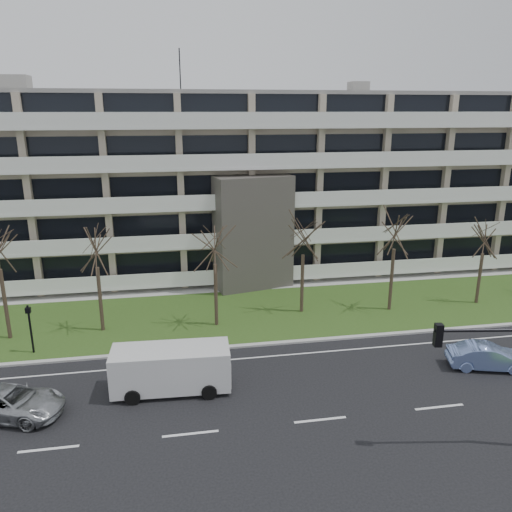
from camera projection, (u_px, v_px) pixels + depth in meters
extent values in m
plane|color=black|center=(320.00, 420.00, 23.18)|extent=(160.00, 160.00, 0.00)
cube|color=#2F501A|center=(266.00, 312.00, 35.46)|extent=(90.00, 10.00, 0.06)
cube|color=#B2B2AD|center=(282.00, 343.00, 30.72)|extent=(90.00, 0.35, 0.12)
cube|color=#B2B2AD|center=(253.00, 286.00, 40.65)|extent=(90.00, 2.00, 0.08)
cube|color=white|center=(288.00, 355.00, 29.32)|extent=(90.00, 0.12, 0.01)
cube|color=tan|center=(240.00, 183.00, 45.16)|extent=(60.00, 12.00, 15.00)
cube|color=gray|center=(239.00, 94.00, 43.00)|extent=(60.50, 12.50, 0.30)
cube|color=#4C4742|center=(253.00, 233.00, 39.39)|extent=(6.39, 3.69, 9.00)
cube|color=black|center=(254.00, 264.00, 39.91)|extent=(4.92, 1.19, 3.50)
cube|color=gray|center=(16.00, 83.00, 39.79)|extent=(2.00, 2.00, 1.20)
cylinder|color=black|center=(180.00, 70.00, 41.64)|extent=(0.10, 0.10, 3.50)
cube|color=black|center=(251.00, 258.00, 40.99)|extent=(58.00, 0.10, 1.80)
cube|color=white|center=(253.00, 278.00, 40.77)|extent=(58.00, 1.40, 0.22)
cube|color=white|center=(254.00, 274.00, 39.99)|extent=(58.00, 0.08, 1.00)
cube|color=black|center=(251.00, 223.00, 40.15)|extent=(58.00, 0.10, 1.80)
cube|color=white|center=(253.00, 243.00, 39.93)|extent=(58.00, 1.40, 0.22)
cube|color=white|center=(254.00, 238.00, 39.14)|extent=(58.00, 0.08, 1.00)
cube|color=black|center=(251.00, 186.00, 39.30)|extent=(58.00, 0.10, 1.80)
cube|color=white|center=(253.00, 206.00, 39.08)|extent=(58.00, 1.40, 0.22)
cube|color=white|center=(254.00, 200.00, 38.30)|extent=(58.00, 0.08, 1.00)
cube|color=black|center=(251.00, 147.00, 38.45)|extent=(58.00, 0.10, 1.80)
cube|color=white|center=(252.00, 167.00, 38.23)|extent=(58.00, 1.40, 0.22)
cube|color=white|center=(254.00, 160.00, 37.45)|extent=(58.00, 0.08, 1.00)
cube|color=black|center=(251.00, 106.00, 37.60)|extent=(58.00, 0.10, 1.80)
cube|color=white|center=(252.00, 127.00, 37.39)|extent=(58.00, 1.40, 0.22)
cube|color=white|center=(254.00, 119.00, 36.60)|extent=(58.00, 0.08, 1.00)
imported|color=#A9ADB1|center=(9.00, 402.00, 23.33)|extent=(5.56, 3.73, 1.42)
imported|color=#809ADE|center=(488.00, 357.00, 27.64)|extent=(4.51, 2.60, 1.41)
cube|color=silver|center=(171.00, 368.00, 25.34)|extent=(6.03, 2.48, 2.09)
cube|color=black|center=(171.00, 357.00, 25.17)|extent=(5.58, 2.29, 0.77)
cube|color=silver|center=(226.00, 367.00, 25.72)|extent=(0.48, 2.10, 1.32)
cylinder|color=black|center=(132.00, 397.00, 24.31)|extent=(0.78, 0.31, 0.77)
cylinder|color=black|center=(137.00, 374.00, 26.40)|extent=(0.78, 0.31, 0.77)
cylinder|color=black|center=(209.00, 392.00, 24.77)|extent=(0.78, 0.31, 0.77)
cylinder|color=black|center=(208.00, 370.00, 26.86)|extent=(0.78, 0.31, 0.77)
cylinder|color=black|center=(495.00, 330.00, 19.75)|extent=(4.87, 0.88, 0.13)
cube|color=black|center=(438.00, 335.00, 19.75)|extent=(0.34, 0.34, 0.94)
sphere|color=red|center=(439.00, 328.00, 19.67)|extent=(0.19, 0.19, 0.19)
sphere|color=orange|center=(438.00, 335.00, 19.75)|extent=(0.19, 0.19, 0.19)
sphere|color=green|center=(437.00, 342.00, 19.84)|extent=(0.19, 0.19, 0.19)
cylinder|color=black|center=(31.00, 330.00, 29.11)|extent=(0.12, 0.12, 3.04)
cube|color=black|center=(28.00, 310.00, 28.76)|extent=(0.30, 0.24, 0.32)
sphere|color=red|center=(28.00, 310.00, 28.76)|extent=(0.14, 0.14, 0.14)
cylinder|color=#382B21|center=(5.00, 305.00, 30.76)|extent=(0.24, 0.24, 4.60)
cylinder|color=#382B21|center=(100.00, 300.00, 31.93)|extent=(0.24, 0.24, 4.34)
cylinder|color=#382B21|center=(216.00, 295.00, 32.75)|extent=(0.24, 0.24, 4.27)
cylinder|color=#382B21|center=(302.00, 284.00, 34.95)|extent=(0.24, 0.24, 4.24)
cylinder|color=#382B21|center=(391.00, 280.00, 35.27)|extent=(0.24, 0.24, 4.56)
cylinder|color=#382B21|center=(479.00, 279.00, 36.61)|extent=(0.24, 0.24, 3.85)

